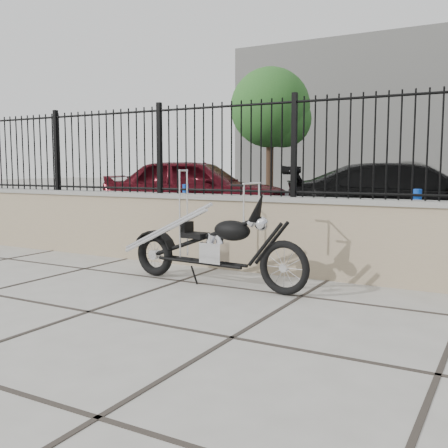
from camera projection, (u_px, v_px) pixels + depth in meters
ground_plane at (88, 312)px, 4.81m from camera, size 90.00×90.00×0.00m
parking_lot at (386, 211)px, 15.65m from camera, size 30.00×30.00×0.00m
retaining_wall at (222, 231)px, 6.92m from camera, size 14.00×0.36×0.96m
iron_fence at (222, 149)px, 6.80m from camera, size 14.00×0.08×1.20m
background_building at (447, 115)px, 27.36m from camera, size 22.00×6.00×8.00m
chopper_motorcycle at (211, 227)px, 5.87m from camera, size 2.22×0.56×1.32m
car_red at (196, 189)px, 12.98m from camera, size 4.89×2.88×1.56m
car_black at (410, 200)px, 10.01m from camera, size 5.21×3.49×1.40m
bollard_a at (186, 209)px, 10.36m from camera, size 0.16×0.16×0.99m
bollard_b at (416, 224)px, 7.55m from camera, size 0.13×0.13×1.01m
tree_left at (270, 104)px, 21.98m from camera, size 3.35×3.35×5.65m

